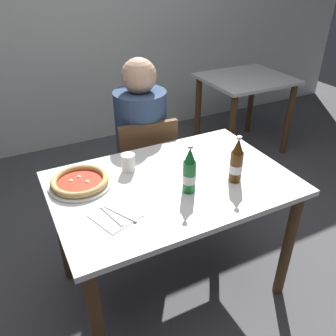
% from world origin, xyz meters
% --- Properties ---
extents(ground_plane, '(8.00, 8.00, 0.00)m').
position_xyz_m(ground_plane, '(0.00, 0.00, 0.00)').
color(ground_plane, '#4C4C51').
extents(back_wall_tiled, '(7.00, 0.10, 2.60)m').
position_xyz_m(back_wall_tiled, '(0.00, 2.20, 1.30)').
color(back_wall_tiled, silver).
rests_on(back_wall_tiled, ground_plane).
extents(dining_table_main, '(1.20, 0.80, 0.75)m').
position_xyz_m(dining_table_main, '(0.00, 0.00, 0.64)').
color(dining_table_main, silver).
rests_on(dining_table_main, ground_plane).
extents(chair_behind_table, '(0.44, 0.44, 0.85)m').
position_xyz_m(chair_behind_table, '(0.10, 0.61, 0.48)').
color(chair_behind_table, brown).
rests_on(chair_behind_table, ground_plane).
extents(diner_seated, '(0.34, 0.34, 1.21)m').
position_xyz_m(diner_seated, '(0.11, 0.66, 0.58)').
color(diner_seated, '#2D3342').
rests_on(diner_seated, ground_plane).
extents(dining_table_background, '(0.80, 0.70, 0.75)m').
position_xyz_m(dining_table_background, '(1.45, 1.27, 0.59)').
color(dining_table_background, silver).
rests_on(dining_table_background, ground_plane).
extents(pizza_margherita_near, '(0.31, 0.31, 0.04)m').
position_xyz_m(pizza_margherita_near, '(-0.42, 0.17, 0.77)').
color(pizza_margherita_near, white).
rests_on(pizza_margherita_near, dining_table_main).
extents(beer_bottle_left, '(0.07, 0.07, 0.25)m').
position_xyz_m(beer_bottle_left, '(0.28, -0.14, 0.85)').
color(beer_bottle_left, '#512D0F').
rests_on(beer_bottle_left, dining_table_main).
extents(beer_bottle_center, '(0.07, 0.07, 0.25)m').
position_xyz_m(beer_bottle_center, '(0.03, -0.11, 0.85)').
color(beer_bottle_center, '#196B2D').
rests_on(beer_bottle_center, dining_table_main).
extents(napkin_with_cutlery, '(0.23, 0.23, 0.01)m').
position_xyz_m(napkin_with_cutlery, '(-0.35, -0.13, 0.75)').
color(napkin_with_cutlery, white).
rests_on(napkin_with_cutlery, dining_table_main).
extents(paper_cup, '(0.07, 0.07, 0.09)m').
position_xyz_m(paper_cup, '(-0.16, 0.20, 0.80)').
color(paper_cup, white).
rests_on(paper_cup, dining_table_main).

